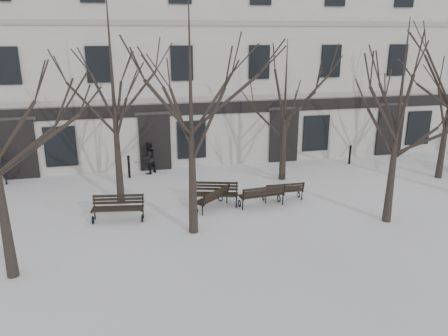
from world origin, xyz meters
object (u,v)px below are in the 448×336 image
object	(u,v)px
tree_2	(400,100)
bench_0	(118,207)
bench_1	(262,195)
bench_2	(283,191)
bench_4	(213,197)
bench_3	(215,193)
tree_1	(191,91)

from	to	relation	value
tree_2	bench_0	distance (m)	10.94
tree_2	bench_1	distance (m)	6.31
bench_2	bench_4	world-z (taller)	bench_4
tree_2	bench_0	xyz separation A→B (m)	(-9.89, 2.34, -4.06)
bench_0	bench_4	size ratio (longest dim) A/B	1.18
tree_2	bench_3	distance (m)	7.87
bench_1	tree_2	bearing A→B (deg)	144.21
bench_4	bench_0	bearing A→B (deg)	-36.21
bench_2	bench_4	size ratio (longest dim) A/B	1.01
tree_1	bench_3	distance (m)	5.24
tree_1	tree_2	world-z (taller)	tree_1
bench_1	bench_2	distance (m)	1.14
bench_0	bench_1	size ratio (longest dim) A/B	1.04
tree_2	tree_1	bearing A→B (deg)	174.73
bench_1	bench_3	distance (m)	1.94
bench_2	bench_0	bearing A→B (deg)	4.23
tree_1	tree_2	bearing A→B (deg)	-5.27
bench_0	bench_3	world-z (taller)	bench_0
tree_2	bench_4	bearing A→B (deg)	156.56
tree_1	bench_0	world-z (taller)	tree_1
tree_2	bench_0	world-z (taller)	tree_2
bench_3	bench_4	distance (m)	0.40
tree_1	bench_2	size ratio (longest dim) A/B	4.71
bench_1	bench_2	xyz separation A→B (m)	(1.07, 0.40, -0.05)
bench_0	bench_1	world-z (taller)	bench_0
bench_0	bench_2	world-z (taller)	bench_0
tree_1	tree_2	xyz separation A→B (m)	(7.28, -0.67, -0.43)
bench_1	bench_4	xyz separation A→B (m)	(-2.00, 0.23, -0.04)
tree_1	bench_0	bearing A→B (deg)	147.42
bench_0	bench_4	bearing A→B (deg)	13.43
bench_2	bench_3	size ratio (longest dim) A/B	0.86
bench_1	bench_4	world-z (taller)	bench_1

